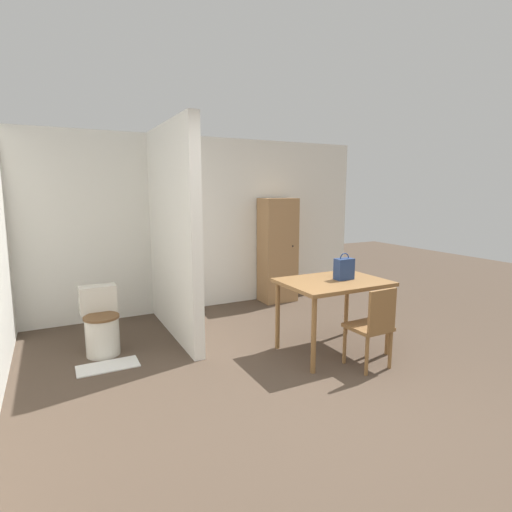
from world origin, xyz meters
TOP-DOWN VIEW (x-y plane):
  - ground_plane at (0.00, 0.00)m, footprint 16.00×16.00m
  - wall_back at (0.00, 3.39)m, footprint 5.60×0.12m
  - partition_wall at (-0.56, 2.42)m, footprint 0.12×1.82m
  - dining_table at (0.81, 1.08)m, footprint 1.09×0.80m
  - wooden_chair at (0.90, 0.57)m, footprint 0.38×0.38m
  - toilet at (-1.43, 2.20)m, footprint 0.39×0.52m
  - handbag at (0.94, 1.07)m, footprint 0.20×0.11m
  - wooden_cabinet at (1.31, 3.12)m, footprint 0.54×0.41m
  - bath_mat at (-1.43, 1.79)m, footprint 0.59×0.29m

SIDE VIEW (x-z plane):
  - ground_plane at x=0.00m, z-range 0.00..0.00m
  - bath_mat at x=-1.43m, z-range 0.00..0.01m
  - toilet at x=-1.43m, z-range -0.04..0.67m
  - wooden_chair at x=0.90m, z-range 0.03..0.86m
  - dining_table at x=0.81m, z-range 0.31..1.10m
  - wooden_cabinet at x=1.31m, z-range 0.00..1.62m
  - handbag at x=0.94m, z-range 0.77..1.06m
  - wall_back at x=0.00m, z-range 0.00..2.50m
  - partition_wall at x=-0.56m, z-range 0.00..2.50m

